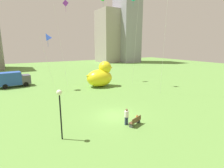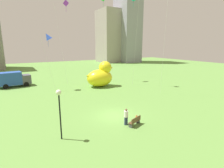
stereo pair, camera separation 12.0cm
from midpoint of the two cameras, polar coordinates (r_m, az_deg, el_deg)
ground_plane at (r=20.60m, az=1.04°, el=-10.04°), size 140.00×140.00×0.00m
park_bench at (r=18.21m, az=7.62°, el=-11.68°), size 1.64×0.96×0.90m
person_adult at (r=18.09m, az=4.74°, el=-10.17°), size 0.42×0.42×1.70m
person_child at (r=18.75m, az=8.06°, el=-10.90°), size 0.22×0.22×0.89m
giant_inflatable_duck at (r=34.11m, az=-3.56°, el=2.62°), size 5.80×3.72×4.81m
lamppost at (r=15.18m, az=-16.36°, el=-5.47°), size 0.46×0.46×4.36m
box_truck at (r=38.62m, az=-29.00°, el=1.31°), size 5.83×2.82×2.85m
city_skyline at (r=75.54m, az=-11.65°, el=17.02°), size 68.78×16.60×39.51m
kite_blue at (r=33.03m, az=-19.84°, el=14.15°), size 2.11×1.94×10.01m
kite_purple at (r=38.85m, az=-14.66°, el=22.51°), size 2.57×3.16×16.45m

